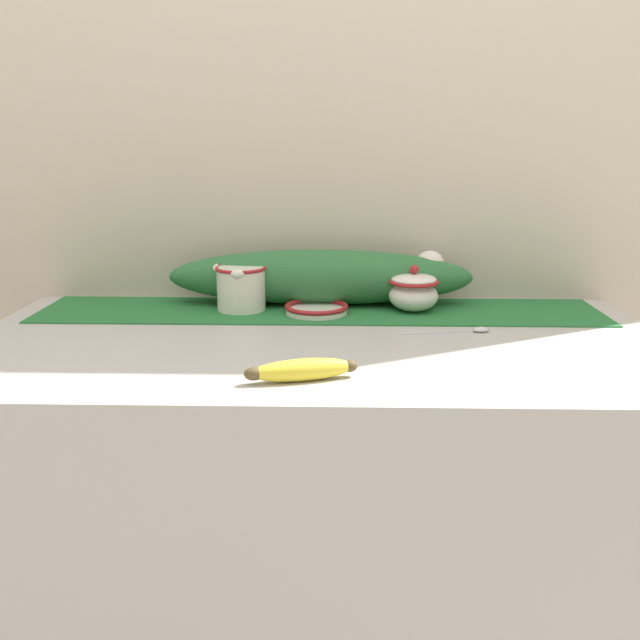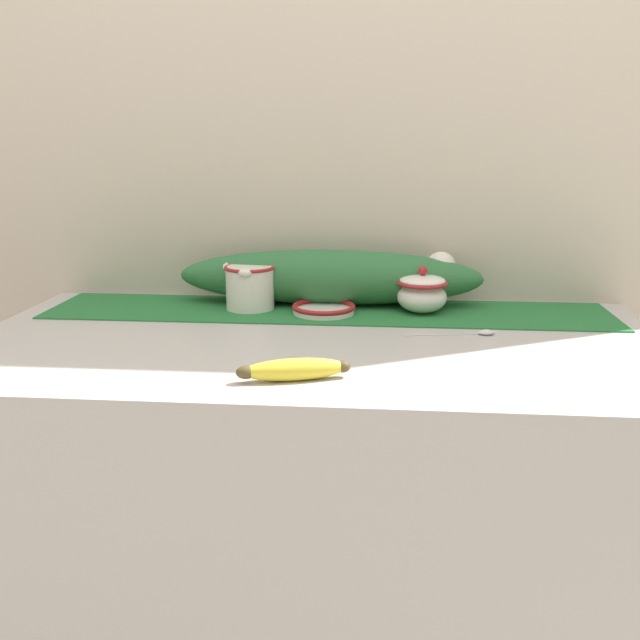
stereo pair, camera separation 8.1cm
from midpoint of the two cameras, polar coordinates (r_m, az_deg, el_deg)
countertop at (r=1.55m, az=1.43°, el=-18.12°), size 1.34×0.71×0.92m
back_wall at (r=1.68m, az=2.46°, el=11.31°), size 2.14×0.04×2.40m
table_runner at (r=1.57m, az=2.07°, el=0.73°), size 1.23×0.25×0.00m
cream_pitcher at (r=1.58m, az=-4.17°, el=2.77°), size 0.11×0.13×0.10m
sugar_bowl at (r=1.56m, az=9.64°, el=2.19°), size 0.11×0.11×0.10m
small_dish at (r=1.54m, az=1.80°, el=0.90°), size 0.14×0.14×0.02m
banana at (r=1.12m, az=-0.02°, el=-4.00°), size 0.18×0.08×0.04m
spoon at (r=1.42m, az=14.13°, el=-1.01°), size 0.18×0.04×0.01m
poinsettia_garland at (r=1.61m, az=2.27°, el=3.51°), size 0.69×0.14×0.12m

